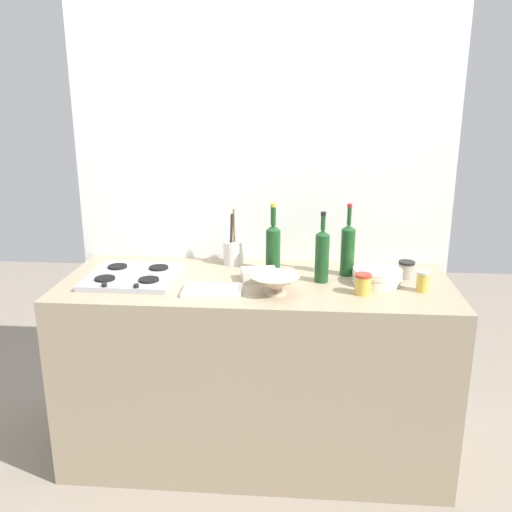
{
  "coord_description": "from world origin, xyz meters",
  "views": [
    {
      "loc": [
        0.2,
        -2.43,
        1.74
      ],
      "look_at": [
        0.0,
        0.0,
        1.02
      ],
      "focal_mm": 39.1,
      "sensor_mm": 36.0,
      "label": 1
    }
  ],
  "objects": [
    {
      "name": "wine_bottle_mid_left",
      "position": [
        0.07,
        0.16,
        1.02
      ],
      "size": [
        0.07,
        0.07,
        0.33
      ],
      "color": "#19471E",
      "rests_on": "counter_block"
    },
    {
      "name": "plate_stack",
      "position": [
        0.55,
        0.02,
        0.93
      ],
      "size": [
        0.23,
        0.23,
        0.07
      ],
      "color": "silver",
      "rests_on": "counter_block"
    },
    {
      "name": "stovetop_hob",
      "position": [
        -0.58,
        -0.02,
        0.91
      ],
      "size": [
        0.41,
        0.4,
        0.04
      ],
      "color": "#B2B2B7",
      "rests_on": "counter_block"
    },
    {
      "name": "condiment_jar_rear",
      "position": [
        0.7,
        0.1,
        0.94
      ],
      "size": [
        0.08,
        0.08,
        0.08
      ],
      "color": "#9E998C",
      "rests_on": "counter_block"
    },
    {
      "name": "butter_dish",
      "position": [
        0.01,
        0.02,
        0.93
      ],
      "size": [
        0.18,
        0.14,
        0.05
      ],
      "primitive_type": "cube",
      "rotation": [
        0.0,
        0.0,
        0.23
      ],
      "color": "silver",
      "rests_on": "counter_block"
    },
    {
      "name": "wine_bottle_mid_right",
      "position": [
        0.3,
        0.02,
        1.03
      ],
      "size": [
        0.06,
        0.06,
        0.33
      ],
      "color": "#19471E",
      "rests_on": "counter_block"
    },
    {
      "name": "utensil_crock",
      "position": [
        -0.14,
        0.26,
        0.97
      ],
      "size": [
        0.1,
        0.1,
        0.29
      ],
      "color": "silver",
      "rests_on": "counter_block"
    },
    {
      "name": "mixing_bowl",
      "position": [
        0.1,
        -0.16,
        0.95
      ],
      "size": [
        0.21,
        0.21,
        0.08
      ],
      "color": "beige",
      "rests_on": "counter_block"
    },
    {
      "name": "condiment_jar_front",
      "position": [
        0.74,
        -0.08,
        0.95
      ],
      "size": [
        0.06,
        0.06,
        0.09
      ],
      "color": "gold",
      "rests_on": "counter_block"
    },
    {
      "name": "wine_bottle_leftmost",
      "position": [
        0.42,
        0.13,
        1.03
      ],
      "size": [
        0.07,
        0.07,
        0.34
      ],
      "color": "#19471E",
      "rests_on": "counter_block"
    },
    {
      "name": "ground_plane",
      "position": [
        0.0,
        0.0,
        0.0
      ],
      "size": [
        6.0,
        6.0,
        0.0
      ],
      "primitive_type": "plane",
      "color": "gray",
      "rests_on": "ground"
    },
    {
      "name": "counter_block",
      "position": [
        0.0,
        0.0,
        0.45
      ],
      "size": [
        1.8,
        0.7,
        0.9
      ],
      "primitive_type": "cube",
      "color": "tan",
      "rests_on": "ground"
    },
    {
      "name": "cutting_board",
      "position": [
        -0.18,
        -0.17,
        0.91
      ],
      "size": [
        0.26,
        0.17,
        0.02
      ],
      "primitive_type": "cube",
      "rotation": [
        0.0,
        0.0,
        0.03
      ],
      "color": "silver",
      "rests_on": "counter_block"
    },
    {
      "name": "backsplash_panel",
      "position": [
        0.0,
        0.38,
        1.16
      ],
      "size": [
        1.9,
        0.06,
        2.31
      ],
      "primitive_type": "cube",
      "color": "white",
      "rests_on": "ground"
    },
    {
      "name": "condiment_jar_spare",
      "position": [
        0.47,
        -0.13,
        0.95
      ],
      "size": [
        0.07,
        0.07,
        0.09
      ],
      "color": "gold",
      "rests_on": "counter_block"
    }
  ]
}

